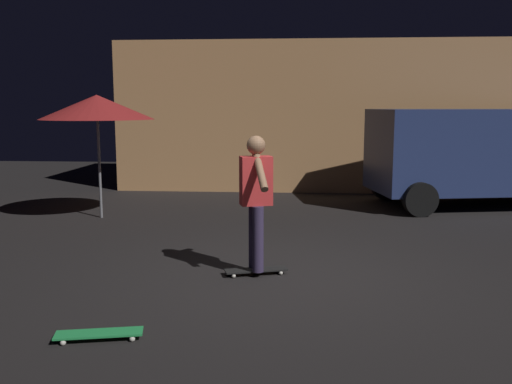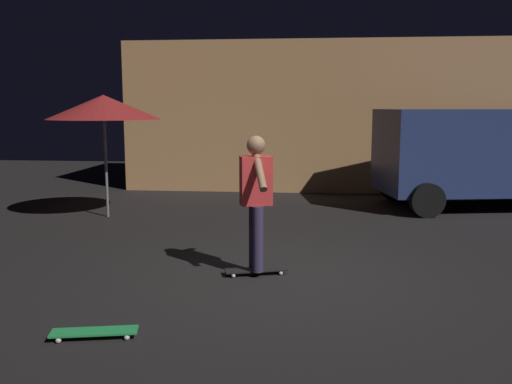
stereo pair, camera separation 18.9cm
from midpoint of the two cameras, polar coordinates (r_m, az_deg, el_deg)
name	(u,v)px [view 2 (the right image)]	position (r m, az deg, el deg)	size (l,w,h in m)	color
ground_plane	(278,277)	(7.06, 2.99, -8.58)	(28.00, 28.00, 0.00)	black
low_building	(338,116)	(15.72, 8.69, 7.65)	(10.68, 4.24, 3.66)	tan
parked_van	(494,152)	(12.70, 23.33, 3.77)	(4.87, 2.91, 2.03)	navy
patio_umbrella	(104,107)	(10.90, -14.70, 8.31)	(2.10, 2.10, 2.30)	slate
skateboard_ridden	(256,270)	(7.13, 0.77, -7.93)	(0.80, 0.42, 0.07)	black
skateboard_spare	(94,332)	(5.46, -15.09, -13.55)	(0.80, 0.36, 0.07)	green
skater	(256,193)	(6.91, 0.78, -0.11)	(0.43, 0.97, 1.67)	#382D4C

